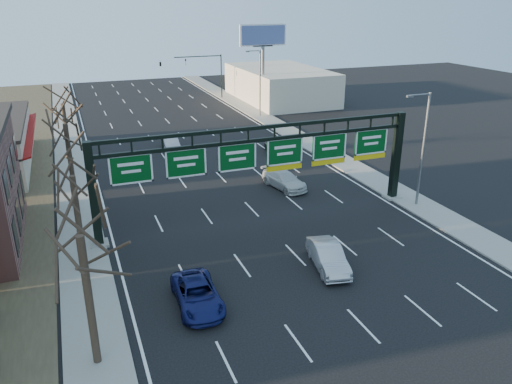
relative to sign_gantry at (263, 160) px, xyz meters
name	(u,v)px	position (x,y,z in m)	size (l,w,h in m)	color
ground	(309,270)	(-0.16, -8.00, -4.63)	(160.00, 160.00, 0.00)	black
sidewalk_left	(74,187)	(-12.96, 12.00, -4.57)	(3.00, 120.00, 0.12)	gray
sidewalk_right	(332,156)	(12.64, 12.00, -4.57)	(3.00, 120.00, 0.12)	gray
lane_markings	(215,171)	(-0.16, 12.00, -4.62)	(21.60, 120.00, 0.01)	white
sign_gantry	(263,160)	(0.00, 0.00, 0.00)	(24.60, 1.20, 7.20)	black
building_right_distant	(280,84)	(19.84, 42.00, -2.13)	(12.00, 20.00, 5.00)	beige
tree_near	(76,213)	(-12.96, -12.00, 2.86)	(3.60, 3.60, 8.86)	black
tree_gantry	(70,159)	(-12.96, -3.00, 2.48)	(3.60, 3.60, 8.48)	black
tree_mid	(63,110)	(-12.96, 7.00, 3.23)	(3.60, 3.60, 9.24)	black
tree_far	(61,92)	(-12.96, 17.00, 2.86)	(3.60, 3.60, 8.86)	black
streetlight_near	(422,144)	(12.31, -2.00, 0.45)	(2.15, 0.22, 9.00)	slate
streetlight_far	(259,80)	(12.31, 32.00, 0.45)	(2.15, 0.22, 9.00)	slate
billboard_right	(263,46)	(14.84, 36.98, 4.43)	(7.00, 0.50, 12.00)	slate
traffic_signal_mast	(184,66)	(5.53, 47.00, 0.87)	(10.16, 0.54, 7.00)	black
car_blue_suv	(197,295)	(-7.52, -9.21, -3.95)	(2.24, 4.87, 1.35)	#121751
car_silver_sedan	(328,257)	(0.98, -8.19, -3.87)	(1.60, 4.59, 1.51)	#ABABAF
car_white_wagon	(284,180)	(4.18, 5.47, -3.91)	(2.01, 4.94, 1.43)	silver
car_grey_far	(277,146)	(7.73, 15.33, -3.88)	(1.78, 4.41, 1.50)	#3D3F41
car_silver_distant	(171,144)	(-2.60, 20.25, -3.89)	(1.56, 4.48, 1.48)	#A5A5A9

